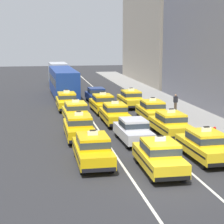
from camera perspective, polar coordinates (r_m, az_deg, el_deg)
ground_plane at (r=19.46m, az=8.12°, el=-10.04°), size 160.00×160.00×0.00m
lane_stripe_left_center at (r=38.08m, az=-3.82°, el=0.27°), size 0.14×80.00×0.01m
lane_stripe_center_right at (r=38.58m, az=0.91°, el=0.43°), size 0.14×80.00×0.01m
sidewalk_curb at (r=35.45m, az=11.44°, el=-0.58°), size 4.00×90.00×0.15m
taxi_left_nearest at (r=21.77m, az=-2.77°, el=-5.26°), size 1.82×4.56×1.96m
taxi_left_second at (r=27.15m, az=-4.73°, el=-2.08°), size 1.83×4.56×1.96m
taxi_left_third at (r=32.53m, az=-5.19°, el=0.04°), size 1.95×4.61×1.96m
taxi_left_fourth at (r=38.27m, az=-6.47°, el=1.61°), size 1.88×4.58×1.96m
bus_left_fifth at (r=46.62m, az=-6.95°, el=4.37°), size 2.83×11.27×3.22m
box_truck_left_sixth at (r=57.46m, az=-7.73°, el=5.48°), size 2.49×7.04×3.27m
taxi_center_nearest at (r=20.70m, az=6.74°, el=-6.16°), size 1.88×4.58×1.96m
sedan_center_second at (r=26.29m, az=3.03°, el=-2.54°), size 1.88×4.35×1.58m
taxi_center_third at (r=31.74m, az=0.40°, el=-0.19°), size 1.85×4.57×1.96m
taxi_center_fourth at (r=36.66m, az=-1.33°, el=1.28°), size 1.97×4.62×1.96m
sedan_center_fifth at (r=42.25m, az=-2.26°, el=2.48°), size 1.91×4.36×1.58m
taxi_right_nearest at (r=23.14m, az=13.07°, el=-4.56°), size 1.92×4.60×1.96m
taxi_right_second at (r=28.31m, az=8.30°, el=-1.63°), size 1.92×4.60×1.96m
taxi_right_third at (r=33.36m, az=5.73°, el=0.29°), size 1.88×4.59×1.96m
taxi_right_fourth at (r=39.47m, az=2.69°, el=1.94°), size 1.88×4.59×1.96m
pedestrian_by_storefront at (r=36.69m, az=9.01°, el=1.28°), size 0.36×0.24×1.60m
fire_hydrant at (r=27.98m, az=14.35°, el=-2.69°), size 0.36×0.22×0.73m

